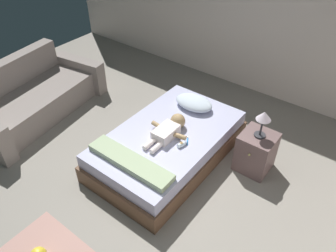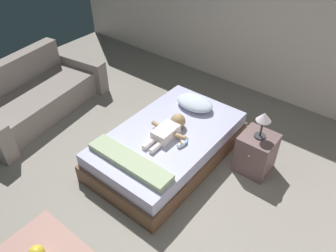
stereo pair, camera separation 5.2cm
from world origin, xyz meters
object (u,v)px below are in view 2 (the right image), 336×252
Objects in this scene: baby at (169,129)px; baby_bottle at (181,145)px; toothbrush at (187,141)px; nightstand at (256,153)px; pillow at (195,103)px; bed at (168,145)px; lamp at (264,119)px; couch at (34,97)px.

baby reaches higher than baby_bottle.
baby_bottle reaches higher than toothbrush.
toothbrush is 0.24× the size of nightstand.
baby_bottle is (-0.00, -0.12, 0.02)m from toothbrush.
baby_bottle is at bearing -91.68° from toothbrush.
pillow is 0.71m from toothbrush.
pillow is 1.04m from nightstand.
bed is 1.22m from lamp.
baby is (0.08, -0.65, 0.00)m from pillow.
bed is at bearing -177.30° from toothbrush.
baby is at bearing -150.84° from nightstand.
lamp is at bearing 90.00° from nightstand.
baby reaches higher than toothbrush.
couch is 4.22× the size of nightstand.
couch is (-2.23, -0.45, -0.21)m from baby.
pillow is at bearing 94.53° from bed.
toothbrush is (0.28, 0.01, 0.22)m from bed.
baby_bottle is (-0.68, -0.61, 0.19)m from nightstand.
couch is at bearing -168.05° from bed.
toothbrush is 0.06× the size of couch.
couch is at bearing -169.07° from toothbrush.
bed is at bearing 158.69° from baby_bottle.
lamp is (1.01, -0.14, 0.28)m from pillow.
baby_bottle is (2.47, 0.36, 0.17)m from couch.
baby reaches higher than nightstand.
couch reaches higher than pillow.
lamp is (0.68, 0.49, 0.35)m from toothbrush.
toothbrush is at bearing 10.93° from couch.
lamp reaches higher than nightstand.
pillow is 5.06× the size of baby_bottle.
nightstand is at bearing 35.89° from toothbrush.
pillow is at bearing 172.31° from lamp.
pillow is 0.24× the size of couch.
couch is 20.73× the size of baby_bottle.
baby_bottle is (0.28, -0.11, 0.24)m from bed.
nightstand is (1.01, -0.14, -0.23)m from pillow.
pillow is 1.56× the size of lamp.
toothbrush is at bearing 6.22° from baby.
lamp is (3.15, 0.97, 0.50)m from couch.
bed is 0.38m from baby_bottle.
lamp is at bearing 29.17° from baby.
baby is at bearing -82.80° from pillow.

